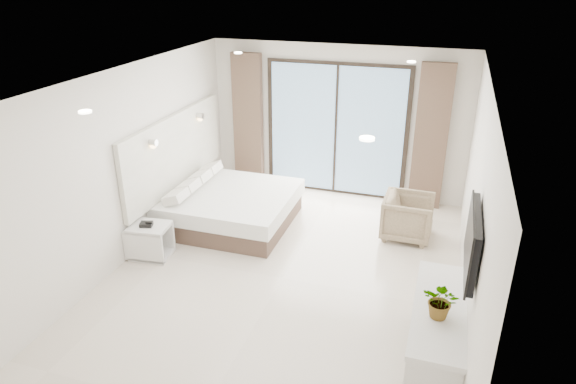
% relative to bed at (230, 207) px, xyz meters
% --- Properties ---
extents(ground, '(6.20, 6.20, 0.00)m').
position_rel_bed_xyz_m(ground, '(1.33, -1.30, -0.29)').
color(ground, beige).
rests_on(ground, ground).
extents(room_shell, '(4.62, 6.22, 2.72)m').
position_rel_bed_xyz_m(room_shell, '(1.13, -0.43, 1.29)').
color(room_shell, silver).
rests_on(room_shell, ground).
extents(bed, '(1.95, 1.86, 0.69)m').
position_rel_bed_xyz_m(bed, '(0.00, 0.00, 0.00)').
color(bed, brown).
rests_on(bed, ground).
extents(nightstand, '(0.60, 0.51, 0.50)m').
position_rel_bed_xyz_m(nightstand, '(-0.67, -1.33, -0.04)').
color(nightstand, silver).
rests_on(nightstand, ground).
extents(phone, '(0.20, 0.18, 0.06)m').
position_rel_bed_xyz_m(phone, '(-0.69, -1.36, 0.24)').
color(phone, black).
rests_on(phone, nightstand).
extents(console_desk, '(0.52, 1.68, 0.77)m').
position_rel_bed_xyz_m(console_desk, '(3.37, -2.40, 0.28)').
color(console_desk, silver).
rests_on(console_desk, ground).
extents(plant, '(0.42, 0.45, 0.29)m').
position_rel_bed_xyz_m(plant, '(3.37, -2.58, 0.63)').
color(plant, '#33662D').
rests_on(plant, console_desk).
extents(armchair, '(0.70, 0.75, 0.76)m').
position_rel_bed_xyz_m(armchair, '(2.81, 0.41, 0.09)').
color(armchair, '#9B8165').
rests_on(armchair, ground).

